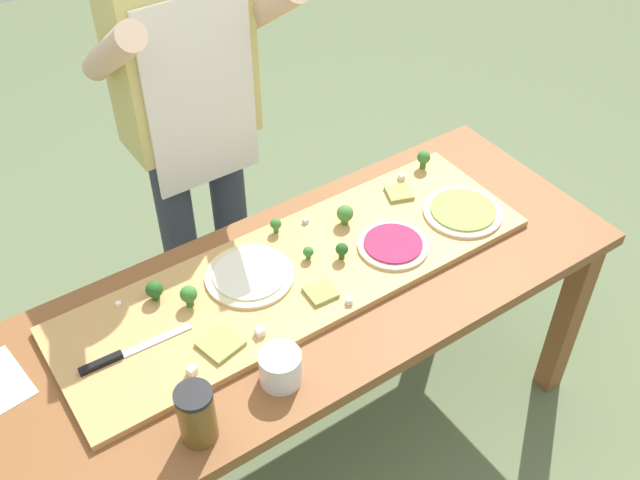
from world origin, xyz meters
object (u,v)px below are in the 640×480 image
(pizza_slice_near_right, at_px, (399,193))
(cook_center, at_px, (190,109))
(broccoli_floret_front_mid, at_px, (276,224))
(pizza_whole_white_garlic, at_px, (250,275))
(pizza_whole_pesto_green, at_px, (463,211))
(broccoli_floret_back_right, at_px, (189,295))
(prep_table, at_px, (304,313))
(sauce_jar, at_px, (197,415))
(cheese_crumble_f, at_px, (306,221))
(flour_cup, at_px, (280,369))
(pizza_slice_far_right, at_px, (321,292))
(cheese_crumble_c, at_px, (349,301))
(chefs_knife, at_px, (120,355))
(cheese_crumble_d, at_px, (118,304))
(broccoli_floret_back_mid, at_px, (345,214))
(cheese_crumble_e, at_px, (260,332))
(broccoli_floret_front_right, at_px, (342,250))
(broccoli_floret_front_left, at_px, (308,252))
(broccoli_floret_center_left, at_px, (154,290))
(cheese_crumble_b, at_px, (192,371))
(pizza_whole_beet_magenta, at_px, (393,245))
(broccoli_floret_center_right, at_px, (424,158))

(pizza_slice_near_right, bearing_deg, cook_center, 134.49)
(broccoli_floret_front_mid, bearing_deg, pizza_whole_white_garlic, -143.49)
(pizza_whole_pesto_green, relative_size, broccoli_floret_back_right, 3.69)
(prep_table, relative_size, sauce_jar, 11.54)
(broccoli_floret_front_mid, bearing_deg, sauce_jar, -136.41)
(cheese_crumble_f, distance_m, flour_cup, 0.56)
(broccoli_floret_front_mid, bearing_deg, pizza_slice_far_right, -96.60)
(pizza_whole_white_garlic, bearing_deg, cheese_crumble_c, -53.98)
(chefs_knife, bearing_deg, flour_cup, -41.65)
(prep_table, height_order, cheese_crumble_c, cheese_crumble_c)
(pizza_slice_near_right, distance_m, cheese_crumble_f, 0.32)
(prep_table, relative_size, cheese_crumble_d, 134.73)
(broccoli_floret_back_right, height_order, cheese_crumble_c, broccoli_floret_back_right)
(cheese_crumble_c, relative_size, sauce_jar, 0.11)
(broccoli_floret_back_right, xyz_separation_m, sauce_jar, (-0.16, -0.36, 0.02))
(broccoli_floret_back_mid, bearing_deg, pizza_slice_near_right, 3.99)
(prep_table, height_order, cheese_crumble_e, cheese_crumble_e)
(broccoli_floret_front_right, distance_m, broccoli_floret_front_left, 0.09)
(prep_table, relative_size, pizza_slice_far_right, 24.25)
(broccoli_floret_center_left, xyz_separation_m, sauce_jar, (-0.09, -0.43, 0.02))
(cheese_crumble_b, relative_size, cheese_crumble_e, 0.99)
(flour_cup, bearing_deg, cheese_crumble_c, 19.03)
(broccoli_floret_front_mid, distance_m, broccoli_floret_center_left, 0.41)
(broccoli_floret_front_mid, relative_size, cook_center, 0.03)
(chefs_knife, height_order, cheese_crumble_c, same)
(broccoli_floret_center_left, distance_m, sauce_jar, 0.44)
(pizza_whole_white_garlic, xyz_separation_m, cheese_crumble_c, (0.17, -0.23, 0.00))
(pizza_slice_near_right, relative_size, cheese_crumble_d, 5.57)
(cheese_crumble_d, bearing_deg, broccoli_floret_center_left, -17.95)
(pizza_whole_pesto_green, height_order, broccoli_floret_front_right, broccoli_floret_front_right)
(broccoli_floret_front_left, bearing_deg, broccoli_floret_center_left, 166.57)
(cheese_crumble_c, height_order, cheese_crumble_d, cheese_crumble_c)
(broccoli_floret_front_right, height_order, flour_cup, flour_cup)
(pizza_whole_beet_magenta, height_order, cheese_crumble_e, cheese_crumble_e)
(pizza_slice_far_right, distance_m, cheese_crumble_d, 0.54)
(prep_table, bearing_deg, broccoli_floret_front_left, 48.75)
(sauce_jar, relative_size, cook_center, 0.10)
(broccoli_floret_front_left, distance_m, sauce_jar, 0.61)
(pizza_whole_white_garlic, height_order, broccoli_floret_center_left, broccoli_floret_center_left)
(cheese_crumble_c, bearing_deg, pizza_slice_near_right, 35.64)
(pizza_slice_near_right, bearing_deg, flour_cup, -150.54)
(pizza_slice_far_right, distance_m, cook_center, 0.72)
(pizza_whole_white_garlic, height_order, broccoli_floret_front_mid, broccoli_floret_front_mid)
(cook_center, bearing_deg, broccoli_floret_front_right, -76.51)
(cheese_crumble_d, distance_m, cook_center, 0.66)
(cheese_crumble_b, relative_size, sauce_jar, 0.13)
(cook_center, bearing_deg, broccoli_floret_back_right, -119.45)
(pizza_whole_white_garlic, xyz_separation_m, broccoli_floret_center_right, (0.72, 0.12, 0.03))
(pizza_whole_beet_magenta, distance_m, pizza_slice_near_right, 0.24)
(prep_table, relative_size, chefs_knife, 6.24)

